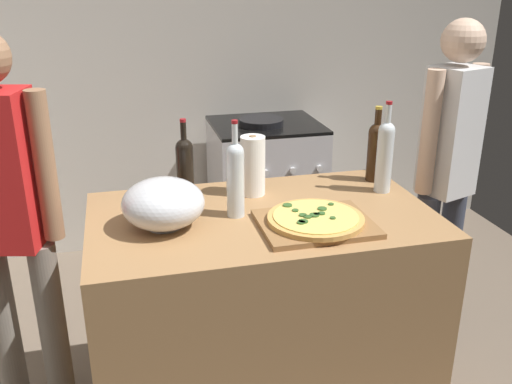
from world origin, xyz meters
The scene contains 14 objects.
ground_plane centered at (0.00, 1.20, -0.01)m, with size 4.65×3.00×0.02m, color #6B5B4C.
kitchen_wall_rear centered at (0.00, 2.45, 1.30)m, with size 4.65×0.10×2.60m, color #BCB7AD.
counter centered at (0.14, 0.66, 0.46)m, with size 1.29×0.76×0.92m, color #9E7247.
cutting_board centered at (0.30, 0.51, 0.93)m, with size 0.40×0.32×0.02m, color olive.
pizza centered at (0.30, 0.51, 0.95)m, with size 0.35×0.35×0.03m.
mixing_bowl centered at (-0.22, 0.64, 1.01)m, with size 0.29×0.29×0.18m.
paper_towel_roll centered at (0.16, 0.87, 1.04)m, with size 0.10×0.10×0.25m.
wine_bottle_dark centered at (-0.11, 0.92, 1.05)m, with size 0.07×0.07×0.32m.
wine_bottle_clear centered at (0.04, 0.67, 1.08)m, with size 0.07×0.07×0.36m.
wine_bottle_amber centered at (0.71, 0.90, 1.06)m, with size 0.07×0.07×0.33m.
wine_bottle_green centered at (0.69, 0.77, 1.08)m, with size 0.07×0.07×0.38m.
stove centered at (0.53, 2.05, 0.46)m, with size 0.66×0.60×0.94m.
person_in_stripes centered at (-0.78, 0.89, 0.92)m, with size 0.39×0.25×1.60m.
person_in_red centered at (1.13, 1.00, 0.91)m, with size 0.36×0.26×1.59m.
Camera 1 is at (-0.35, -1.22, 1.77)m, focal length 39.61 mm.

